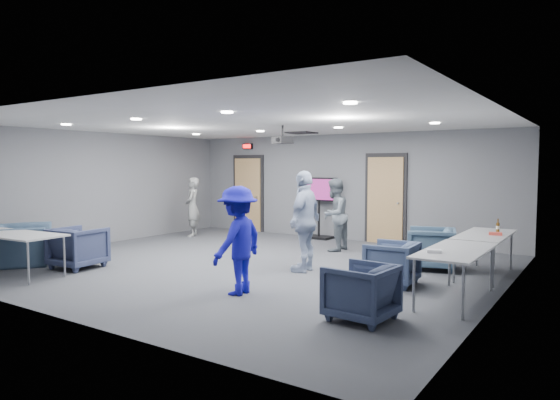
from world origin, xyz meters
The scene contains 28 objects.
floor centered at (0.00, 0.00, 0.00)m, with size 9.00×9.00×0.00m, color #3E4046.
ceiling centered at (0.00, 0.00, 2.70)m, with size 9.00×9.00×0.00m, color silver.
wall_back centered at (0.00, 4.00, 1.35)m, with size 9.00×0.02×2.70m, color slate.
wall_front centered at (0.00, -4.00, 1.35)m, with size 9.00×0.02×2.70m, color slate.
wall_left centered at (-4.50, 0.00, 1.35)m, with size 0.02×8.00×2.70m, color slate.
wall_right centered at (4.50, 0.00, 1.35)m, with size 0.02×8.00×2.70m, color slate.
door_left centered at (-3.00, 3.95, 1.07)m, with size 1.06×0.17×2.24m.
door_right centered at (1.20, 3.95, 1.07)m, with size 1.06×0.17×2.24m.
exit_sign centered at (-3.00, 3.93, 2.45)m, with size 0.32×0.08×0.16m.
hvac_diffuser centered at (-0.50, 2.80, 2.69)m, with size 0.60×0.60×0.03m, color black.
downlights centered at (0.00, 0.00, 2.68)m, with size 6.18×3.78×0.02m.
person_a centered at (-3.56, 2.22, 0.79)m, with size 0.58×0.38×1.58m, color gray.
person_b centered at (0.67, 2.29, 0.81)m, with size 0.78×0.61×1.61m, color slate.
person_c centered at (1.23, 0.08, 0.91)m, with size 1.06×0.44×1.81m, color #9CABC9.
person_d centered at (1.22, -1.84, 0.80)m, with size 1.03×0.59×1.60m, color #1919A4.
chair_right_a centered at (3.06, 1.52, 0.38)m, with size 0.82×0.84×0.77m, color #3D546A.
chair_right_b centered at (2.90, -0.02, 0.35)m, with size 0.74×0.76×0.69m, color #3B4966.
chair_right_c centered at (3.26, -1.98, 0.35)m, with size 0.75×0.77×0.70m, color #333C58.
chair_front_a centered at (-2.42, -2.01, 0.38)m, with size 0.82×0.84×0.77m, color #333B59.
chair_front_b centered at (-3.68, -2.40, 0.37)m, with size 1.15×1.01×0.75m, color #3D536A.
table_right_a centered at (4.00, 1.45, 0.69)m, with size 0.75×1.80×0.73m.
table_right_b centered at (4.00, -0.45, 0.69)m, with size 0.78×1.86×0.73m.
table_front_left centered at (-2.83, -3.00, 0.69)m, with size 2.03×0.97×0.73m.
bottle_right centered at (4.14, 1.82, 0.82)m, with size 0.06×0.06×0.24m.
snack_box centered at (4.18, 1.40, 0.75)m, with size 0.21×0.14×0.05m, color #D84436.
wrapper centered at (3.82, -0.87, 0.75)m, with size 0.19×0.13×0.04m, color white.
tv_stand centered at (-0.54, 3.75, 0.90)m, with size 1.04×0.49×1.59m.
projector centered at (0.34, 0.69, 2.40)m, with size 0.44×0.41×0.36m.
Camera 1 is at (5.77, -7.56, 1.91)m, focal length 32.00 mm.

